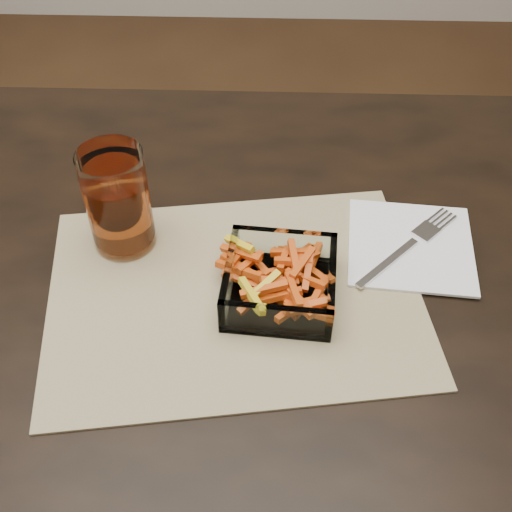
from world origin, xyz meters
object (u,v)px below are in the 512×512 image
at_px(fork, 410,245).
at_px(dining_table, 182,334).
at_px(glass_bowl, 280,284).
at_px(tumbler, 118,204).

bearing_deg(fork, dining_table, -120.32).
height_order(dining_table, glass_bowl, glass_bowl).
bearing_deg(tumbler, fork, -0.16).
xyz_separation_m(dining_table, tumbler, (-0.08, 0.08, 0.16)).
xyz_separation_m(dining_table, glass_bowl, (0.13, -0.01, 0.11)).
bearing_deg(tumbler, dining_table, -47.02).
xyz_separation_m(dining_table, fork, (0.29, 0.08, 0.10)).
distance_m(dining_table, glass_bowl, 0.17).
distance_m(tumbler, fork, 0.38).
bearing_deg(fork, tumbler, -135.79).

